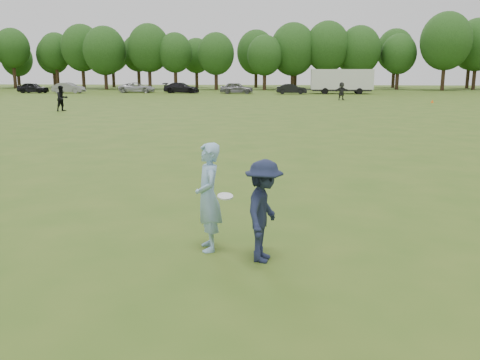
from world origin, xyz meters
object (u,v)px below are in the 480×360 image
at_px(player_far_a, 62,98).
at_px(car_a, 33,88).
at_px(thrower, 208,197).
at_px(car_c, 137,88).
at_px(car_b, 69,88).
at_px(car_f, 292,89).
at_px(field_cone, 432,101).
at_px(car_d, 181,88).
at_px(player_far_d, 342,91).
at_px(car_e, 237,88).
at_px(defender, 264,211).
at_px(cargo_trailer, 342,80).

height_order(player_far_a, car_a, player_far_a).
distance_m(thrower, car_c, 64.42).
bearing_deg(thrower, car_b, -171.00).
bearing_deg(player_far_a, car_f, 4.11).
xyz_separation_m(car_f, field_cone, (13.21, -16.97, -0.51)).
relative_size(car_a, car_d, 0.86).
relative_size(player_far_a, car_c, 0.39).
bearing_deg(player_far_d, car_e, 116.65).
xyz_separation_m(defender, field_cone, (14.79, 42.70, -0.70)).
xyz_separation_m(car_c, car_d, (6.36, -0.64, 0.01)).
xyz_separation_m(thrower, car_f, (2.57, 59.22, -0.30)).
xyz_separation_m(player_far_a, car_e, (10.83, 30.16, -0.22)).
bearing_deg(defender, player_far_a, 40.02).
relative_size(thrower, car_a, 0.45).
height_order(player_far_a, cargo_trailer, cargo_trailer).
relative_size(player_far_a, car_b, 0.45).
distance_m(car_e, field_cone, 26.95).
xyz_separation_m(defender, car_f, (1.58, 59.67, -0.20)).
height_order(player_far_d, car_a, player_far_d).
relative_size(player_far_a, player_far_d, 1.04).
relative_size(thrower, car_b, 0.44).
distance_m(thrower, player_far_a, 33.43).
bearing_deg(cargo_trailer, player_far_a, -128.58).
bearing_deg(player_far_d, field_cone, -39.27).
height_order(thrower, car_b, thrower).
height_order(thrower, car_c, thrower).
xyz_separation_m(defender, car_e, (-5.68, 60.22, -0.10)).
bearing_deg(defender, car_c, 28.87).
distance_m(thrower, defender, 1.09).
height_order(player_far_d, car_d, player_far_d).
distance_m(car_d, car_e, 7.78).
xyz_separation_m(car_e, car_f, (7.27, -0.55, -0.09)).
xyz_separation_m(thrower, car_c, (-18.75, 61.63, -0.26)).
xyz_separation_m(thrower, car_b, (-27.61, 59.42, -0.24)).
bearing_deg(field_cone, car_b, 158.41).
bearing_deg(field_cone, thrower, -110.47).
distance_m(defender, car_f, 59.70).
distance_m(thrower, car_a, 67.91).
distance_m(thrower, player_far_d, 46.59).
bearing_deg(car_f, cargo_trailer, -79.10).
xyz_separation_m(car_a, car_d, (20.30, 1.47, -0.01)).
height_order(car_d, car_e, car_e).
distance_m(player_far_a, car_e, 32.05).
bearing_deg(car_c, field_cone, -122.69).
bearing_deg(player_far_d, car_f, 95.59).
distance_m(car_b, cargo_trailer, 36.78).
bearing_deg(car_d, cargo_trailer, -86.35).
bearing_deg(player_far_a, car_e, 15.79).
distance_m(defender, field_cone, 45.20).
relative_size(player_far_a, car_f, 0.49).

